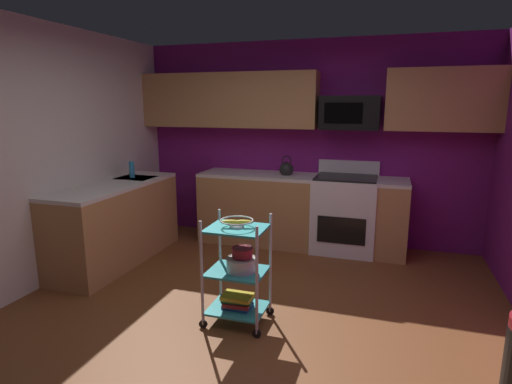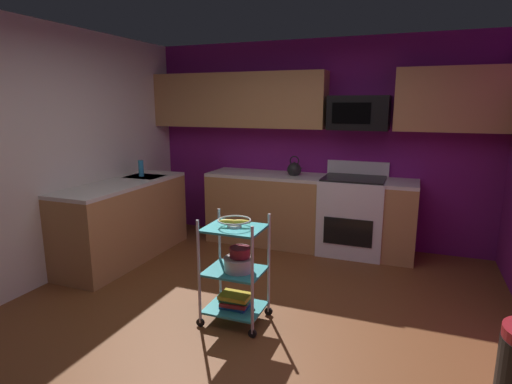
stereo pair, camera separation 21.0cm
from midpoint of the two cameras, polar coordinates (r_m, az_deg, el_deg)
name	(u,v)px [view 2 (the right image)]	position (r m, az deg, el deg)	size (l,w,h in m)	color
floor	(243,327)	(3.63, -0.06, -18.15)	(4.40, 4.80, 0.04)	brown
wall_back	(315,143)	(5.50, 9.25, 6.62)	(4.52, 0.06, 2.60)	#751970
wall_left	(28,158)	(4.49, -27.70, 4.20)	(0.06, 4.80, 2.60)	silver
counter_run	(236,215)	(5.11, -1.59, -3.17)	(3.51, 2.37, 0.92)	#B27F4C
oven_range	(352,215)	(5.23, 14.26, -3.03)	(0.76, 0.65, 1.10)	white
upper_cabinets	(303,100)	(5.31, 7.64, 12.43)	(4.40, 0.33, 0.70)	#B27F4C
microwave	(359,113)	(5.16, 15.12, 10.48)	(0.70, 0.39, 0.40)	black
rolling_cart	(235,271)	(3.49, -1.18, -10.82)	(0.53, 0.40, 0.91)	silver
fruit_bowl	(234,222)	(3.34, -1.21, -4.10)	(0.27, 0.27, 0.07)	silver
mixing_bowl_large	(239,264)	(3.45, -0.64, -9.87)	(0.25, 0.25, 0.11)	silver
mixing_bowl_small	(240,252)	(3.43, -0.46, -8.24)	(0.18, 0.18, 0.08)	maroon
book_stack	(235,300)	(3.60, -1.16, -14.71)	(0.26, 0.20, 0.11)	#1E4C8C
kettle	(294,169)	(5.26, 6.44, 3.12)	(0.21, 0.18, 0.26)	black
dish_soap_bottle	(141,168)	(5.31, -14.47, 3.17)	(0.06, 0.06, 0.20)	#2D8CBF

